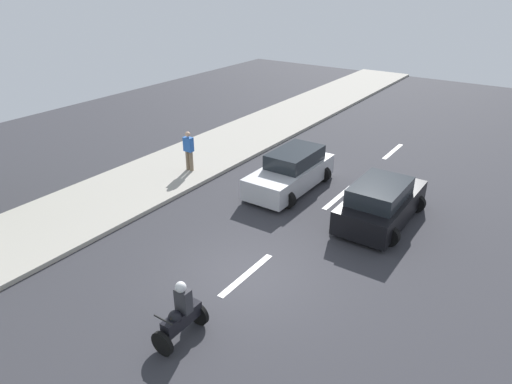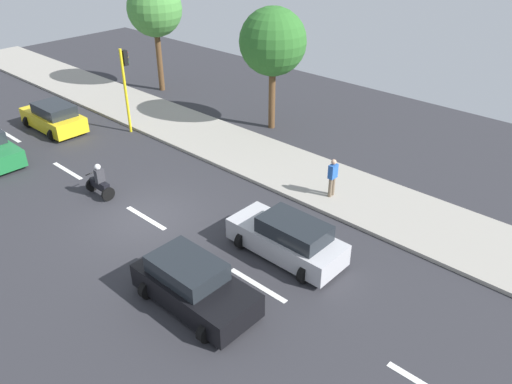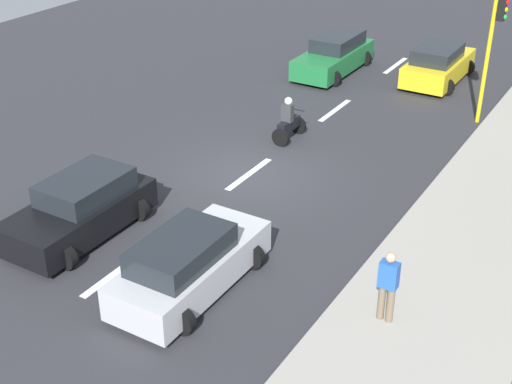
{
  "view_description": "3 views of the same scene",
  "coord_description": "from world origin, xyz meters",
  "px_view_note": "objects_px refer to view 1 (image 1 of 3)",
  "views": [
    {
      "loc": [
        -6.25,
        8.61,
        7.7
      ],
      "look_at": [
        1.13,
        -2.12,
        1.45
      ],
      "focal_mm": 32.14,
      "sensor_mm": 36.0,
      "label": 1
    },
    {
      "loc": [
        -9.44,
        -14.52,
        10.9
      ],
      "look_at": [
        2.53,
        -3.62,
        1.53
      ],
      "focal_mm": 35.25,
      "sensor_mm": 36.0,
      "label": 2
    },
    {
      "loc": [
        10.1,
        -16.28,
        9.77
      ],
      "look_at": [
        1.95,
        -2.81,
        1.24
      ],
      "focal_mm": 49.88,
      "sensor_mm": 36.0,
      "label": 3
    }
  ],
  "objects_px": {
    "car_black": "(381,203)",
    "car_silver": "(291,172)",
    "motorcycle": "(181,316)",
    "pedestrian_near_signal": "(189,150)"
  },
  "relations": [
    {
      "from": "motorcycle",
      "to": "pedestrian_near_signal",
      "type": "height_order",
      "value": "pedestrian_near_signal"
    },
    {
      "from": "car_silver",
      "to": "motorcycle",
      "type": "xyz_separation_m",
      "value": [
        -2.12,
        8.51,
        -0.07
      ]
    },
    {
      "from": "car_black",
      "to": "car_silver",
      "type": "xyz_separation_m",
      "value": [
        3.86,
        -0.59,
        -0.0
      ]
    },
    {
      "from": "motorcycle",
      "to": "pedestrian_near_signal",
      "type": "relative_size",
      "value": 0.91
    },
    {
      "from": "car_black",
      "to": "car_silver",
      "type": "relative_size",
      "value": 0.96
    },
    {
      "from": "pedestrian_near_signal",
      "to": "motorcycle",
      "type": "bearing_deg",
      "value": 130.91
    },
    {
      "from": "motorcycle",
      "to": "car_silver",
      "type": "bearing_deg",
      "value": -76.02
    },
    {
      "from": "car_silver",
      "to": "motorcycle",
      "type": "distance_m",
      "value": 8.77
    },
    {
      "from": "car_silver",
      "to": "car_black",
      "type": "bearing_deg",
      "value": 171.27
    },
    {
      "from": "motorcycle",
      "to": "pedestrian_near_signal",
      "type": "xyz_separation_m",
      "value": [
        6.41,
        -7.39,
        0.42
      ]
    }
  ]
}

